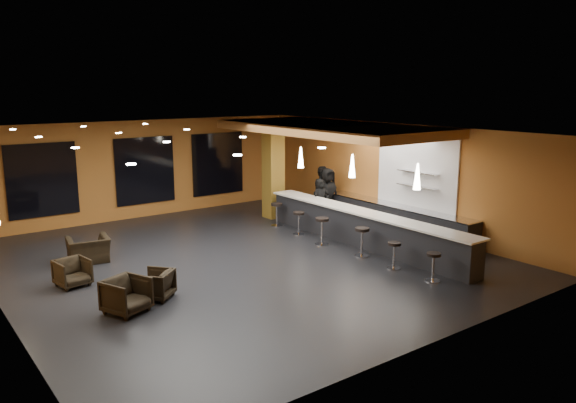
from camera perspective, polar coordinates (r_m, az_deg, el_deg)
floor at (r=15.63m, az=-4.81°, el=-6.04°), size 12.00×13.00×0.10m
ceiling at (r=14.94m, az=-5.05°, el=7.23°), size 12.00×13.00×0.10m
wall_back at (r=20.96m, az=-14.44°, el=3.24°), size 12.00×0.10×3.50m
wall_front at (r=10.36m, az=14.64°, el=-5.27°), size 12.00×0.10×3.50m
wall_right at (r=19.02m, az=10.76°, el=2.56°), size 0.10×13.00×3.50m
wood_soffit at (r=18.12m, az=4.16°, el=7.42°), size 3.60×8.00×0.28m
window_left at (r=19.83m, az=-23.68°, el=2.00°), size 2.20×0.06×2.40m
window_center at (r=20.87m, az=-14.32°, el=3.07°), size 2.20×0.06×2.40m
window_right at (r=22.17m, az=-7.13°, el=3.83°), size 2.20×0.06×2.40m
tile_backsplash at (r=18.26m, az=12.90°, el=2.89°), size 0.06×3.20×2.40m
bar_counter at (r=16.90m, az=7.56°, el=-2.81°), size 0.60×8.00×1.00m
bar_top at (r=16.78m, az=7.60°, el=-1.07°), size 0.78×8.10×0.05m
prep_counter at (r=18.65m, az=10.90°, el=-1.76°), size 0.70×6.00×0.86m
prep_top at (r=18.55m, az=10.95°, el=-0.39°), size 0.72×6.00×0.03m
wall_shelf_lower at (r=18.09m, az=13.03°, el=1.52°), size 0.30×1.50×0.03m
wall_shelf_upper at (r=18.02m, az=13.10°, el=2.93°), size 0.30×1.50×0.03m
column at (r=20.13m, az=-1.51°, el=3.26°), size 0.60×0.60×3.50m
pendant_0 at (r=15.19m, az=13.00°, el=2.48°), size 0.20×0.20×0.70m
pendant_1 at (r=16.89m, az=6.54°, el=3.62°), size 0.20×0.20×0.70m
pendant_2 at (r=18.77m, az=1.31°, el=4.50°), size 0.20×0.20×0.70m
staff_a at (r=18.96m, az=3.39°, el=-0.15°), size 0.70×0.58×1.63m
staff_b at (r=20.18m, az=3.63°, el=0.94°), size 0.94×0.75×1.88m
staff_c at (r=20.04m, az=4.04°, el=0.79°), size 0.94×0.65×1.84m
armchair_a at (r=12.43m, az=-16.08°, el=-9.16°), size 1.06×1.07×0.75m
armchair_b at (r=13.07m, az=-13.32°, el=-8.19°), size 1.00×1.00×0.66m
armchair_c at (r=14.42m, az=-21.04°, el=-6.75°), size 0.82×0.84×0.67m
armchair_d at (r=16.18m, az=-19.62°, el=-4.63°), size 1.19×1.08×0.69m
bar_stool_0 at (r=14.18m, az=14.55°, el=-6.09°), size 0.37×0.37×0.73m
bar_stool_1 at (r=14.92m, az=10.73°, el=-5.05°), size 0.36×0.36×0.72m
bar_stool_2 at (r=15.81m, az=7.53°, el=-3.71°), size 0.42×0.42×0.83m
bar_stool_3 at (r=16.82m, az=3.48°, el=-2.67°), size 0.42×0.42×0.83m
bar_stool_4 at (r=17.96m, az=1.10°, el=-1.91°), size 0.38×0.38×0.75m
bar_stool_5 at (r=19.05m, az=-1.15°, el=-1.02°), size 0.40×0.40×0.79m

